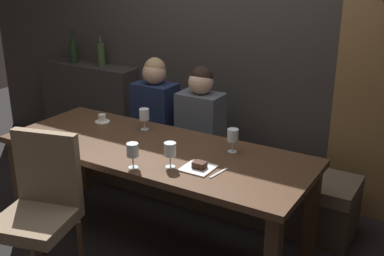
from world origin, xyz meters
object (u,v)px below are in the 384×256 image
object	(u,v)px
wine_bottle_dark_red	(74,51)
espresso_cup	(102,119)
wine_glass_end_left	(144,115)
dessert_plate	(199,167)
wine_bottle_pale_label	(101,54)
fork_on_table	(218,173)
wine_glass_near_left	(133,151)
dining_table	(155,159)
diner_redhead	(155,103)
wine_glass_far_right	(170,150)
wine_glass_near_right	(233,136)
chair_near_side	(41,201)
banquette_bench	(204,176)
diner_bearded	(201,113)

from	to	relation	value
wine_bottle_dark_red	espresso_cup	size ratio (longest dim) A/B	2.72
wine_glass_end_left	dessert_plate	size ratio (longest dim) A/B	0.86
wine_glass_end_left	dessert_plate	bearing A→B (deg)	-29.48
wine_bottle_pale_label	fork_on_table	xyz separation A→B (m)	(1.95, -1.19, -0.33)
wine_glass_near_left	espresso_cup	xyz separation A→B (m)	(-0.74, 0.56, -0.09)
wine_glass_near_left	fork_on_table	bearing A→B (deg)	22.05
dining_table	fork_on_table	distance (m)	0.60
diner_redhead	wine_glass_far_right	distance (m)	1.18
dining_table	wine_glass_near_left	world-z (taller)	wine_glass_near_left
fork_on_table	wine_bottle_dark_red	bearing A→B (deg)	161.76
wine_glass_near_right	chair_near_side	bearing A→B (deg)	-132.72
diner_redhead	banquette_bench	bearing A→B (deg)	0.93
dining_table	wine_glass_far_right	xyz separation A→B (m)	(0.27, -0.21, 0.20)
wine_glass_end_left	dessert_plate	distance (m)	0.82
banquette_bench	wine_bottle_dark_red	world-z (taller)	wine_bottle_dark_red
fork_on_table	wine_glass_near_right	bearing A→B (deg)	111.44
wine_bottle_dark_red	wine_bottle_pale_label	world-z (taller)	same
wine_glass_near_right	espresso_cup	size ratio (longest dim) A/B	1.37
diner_bearded	diner_redhead	bearing A→B (deg)	179.77
diner_redhead	fork_on_table	distance (m)	1.35
wine_glass_near_right	dining_table	bearing A→B (deg)	-157.51
diner_redhead	wine_glass_end_left	distance (m)	0.49
chair_near_side	fork_on_table	size ratio (longest dim) A/B	5.76
diner_redhead	fork_on_table	world-z (taller)	diner_redhead
diner_redhead	dessert_plate	bearing A→B (deg)	-42.33
dessert_plate	diner_bearded	bearing A→B (deg)	119.35
diner_redhead	wine_bottle_pale_label	world-z (taller)	wine_bottle_pale_label
wine_bottle_pale_label	wine_glass_near_right	xyz separation A→B (m)	(1.87, -0.84, -0.21)
chair_near_side	wine_glass_near_right	size ratio (longest dim) A/B	5.98
diner_redhead	wine_bottle_pale_label	bearing A→B (deg)	158.29
dining_table	wine_glass_end_left	size ratio (longest dim) A/B	13.41
wine_bottle_dark_red	wine_glass_near_right	size ratio (longest dim) A/B	1.99
banquette_bench	diner_bearded	bearing A→B (deg)	-164.20
wine_bottle_dark_red	wine_glass_near_left	xyz separation A→B (m)	(1.78, -1.36, -0.21)
banquette_bench	diner_bearded	xyz separation A→B (m)	(-0.03, -0.01, 0.56)
diner_redhead	dessert_plate	distance (m)	1.25
wine_bottle_pale_label	wine_glass_near_right	bearing A→B (deg)	-24.23
wine_glass_near_right	wine_glass_near_left	size ratio (longest dim) A/B	1.00
wine_glass_far_right	diner_redhead	bearing A→B (deg)	129.80
banquette_bench	wine_bottle_pale_label	size ratio (longest dim) A/B	7.67
chair_near_side	diner_bearded	distance (m)	1.47
wine_bottle_dark_red	espresso_cup	xyz separation A→B (m)	(1.04, -0.80, -0.30)
diner_redhead	wine_glass_far_right	size ratio (longest dim) A/B	4.52
espresso_cup	wine_glass_near_left	bearing A→B (deg)	-37.02
wine_glass_near_left	wine_bottle_pale_label	bearing A→B (deg)	136.25
wine_glass_end_left	espresso_cup	bearing A→B (deg)	-174.39
diner_bearded	dining_table	bearing A→B (deg)	-87.15
diner_bearded	wine_glass_far_right	world-z (taller)	diner_bearded
dessert_plate	fork_on_table	world-z (taller)	dessert_plate
fork_on_table	chair_near_side	bearing A→B (deg)	-139.52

